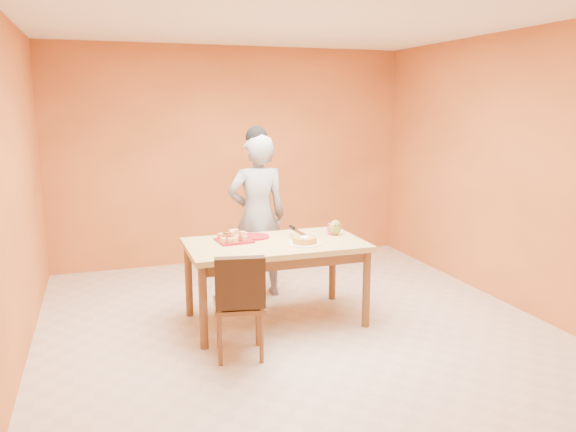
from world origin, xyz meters
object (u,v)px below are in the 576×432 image
object	(u,v)px
egg_ornament	(335,228)
magenta_glass	(332,229)
pastry_platter	(234,240)
sponge_cake	(305,240)
person	(257,217)
checker_tin	(332,229)
red_dinner_plate	(255,237)
dining_chair	(240,303)
dining_table	(275,252)

from	to	relation	value
egg_ornament	magenta_glass	bearing A→B (deg)	116.55
pastry_platter	magenta_glass	bearing A→B (deg)	-2.00
sponge_cake	person	bearing A→B (deg)	101.46
pastry_platter	checker_tin	size ratio (longest dim) A/B	2.87
person	red_dinner_plate	xyz separation A→B (m)	(-0.17, -0.52, -0.08)
red_dinner_plate	person	bearing A→B (deg)	71.79
dining_chair	egg_ornament	distance (m)	1.38
dining_chair	red_dinner_plate	distance (m)	0.99
person	magenta_glass	size ratio (longest dim) A/B	15.57
dining_chair	egg_ornament	world-z (taller)	egg_ornament
dining_table	magenta_glass	bearing A→B (deg)	10.57
person	egg_ornament	xyz separation A→B (m)	(0.59, -0.67, -0.02)
person	magenta_glass	xyz separation A→B (m)	(0.56, -0.64, -0.04)
pastry_platter	person	bearing A→B (deg)	57.19
dining_chair	sponge_cake	bearing A→B (deg)	42.98
person	checker_tin	world-z (taller)	person
dining_chair	person	xyz separation A→B (m)	(0.53, 1.38, 0.40)
dining_chair	magenta_glass	distance (m)	1.37
dining_table	red_dinner_plate	size ratio (longest dim) A/B	5.78
dining_table	checker_tin	distance (m)	0.74
person	egg_ornament	world-z (taller)	person
dining_chair	sponge_cake	xyz separation A→B (m)	(0.72, 0.47, 0.34)
dining_table	red_dinner_plate	bearing A→B (deg)	118.85
dining_table	egg_ornament	bearing A→B (deg)	7.45
checker_tin	red_dinner_plate	bearing A→B (deg)	-177.24
dining_table	dining_chair	xyz separation A→B (m)	(-0.49, -0.63, -0.21)
magenta_glass	person	bearing A→B (deg)	131.13
red_dinner_plate	egg_ornament	xyz separation A→B (m)	(0.76, -0.15, 0.07)
dining_chair	person	bearing A→B (deg)	78.77
pastry_platter	sponge_cake	xyz separation A→B (m)	(0.58, -0.30, 0.03)
dining_table	sponge_cake	xyz separation A→B (m)	(0.23, -0.16, 0.13)
magenta_glass	dining_table	bearing A→B (deg)	-169.43
dining_table	checker_tin	bearing A→B (deg)	21.83
magenta_glass	checker_tin	distance (m)	0.18
red_dinner_plate	sponge_cake	distance (m)	0.53
dining_table	person	world-z (taller)	person
magenta_glass	dining_chair	bearing A→B (deg)	-145.95
sponge_cake	checker_tin	xyz separation A→B (m)	(0.45, 0.43, -0.02)
person	red_dinner_plate	bearing A→B (deg)	73.01
dining_table	sponge_cake	distance (m)	0.31
person	magenta_glass	world-z (taller)	person
egg_ornament	person	bearing A→B (deg)	117.33
magenta_glass	pastry_platter	bearing A→B (deg)	178.00
dining_table	red_dinner_plate	world-z (taller)	red_dinner_plate
red_dinner_plate	pastry_platter	bearing A→B (deg)	-158.46
pastry_platter	egg_ornament	distance (m)	0.98
person	pastry_platter	distance (m)	0.73
dining_chair	person	distance (m)	1.54
sponge_cake	checker_tin	distance (m)	0.62
red_dinner_plate	egg_ornament	world-z (taller)	egg_ornament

